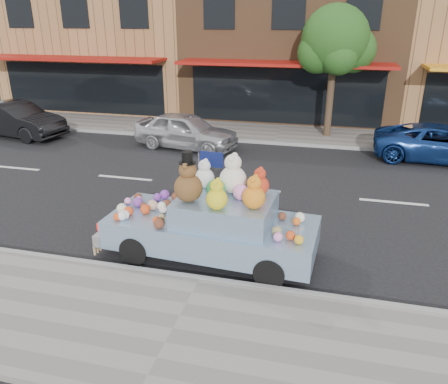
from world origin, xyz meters
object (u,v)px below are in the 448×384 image
(car_blue, at_px, (442,143))
(car_dark, at_px, (16,120))
(street_tree, at_px, (335,45))
(car_silver, at_px, (186,131))
(art_car, at_px, (213,221))

(car_blue, xyz_separation_m, car_dark, (-16.60, -0.71, 0.09))
(street_tree, relative_size, car_dark, 1.19)
(car_dark, bearing_deg, street_tree, -66.92)
(car_blue, bearing_deg, car_dark, 96.26)
(car_silver, distance_m, car_dark, 7.47)
(street_tree, relative_size, car_blue, 1.16)
(car_silver, height_order, art_car, art_car)
(car_blue, bearing_deg, art_car, 147.95)
(street_tree, height_order, art_car, street_tree)
(car_silver, relative_size, car_blue, 0.89)
(car_dark, xyz_separation_m, art_car, (10.63, -7.55, 0.08))
(street_tree, xyz_separation_m, car_dark, (-12.70, -2.94, -2.97))
(street_tree, xyz_separation_m, car_silver, (-5.22, -2.87, -3.01))
(car_dark, bearing_deg, art_car, -115.37)
(street_tree, height_order, car_dark, street_tree)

